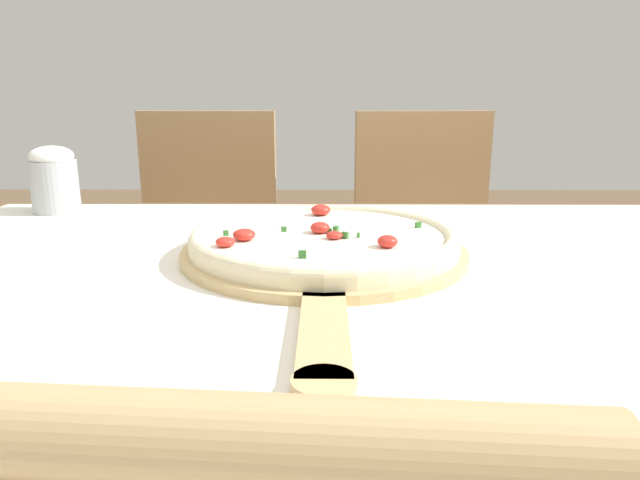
{
  "coord_description": "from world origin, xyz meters",
  "views": [
    {
      "loc": [
        0.0,
        -0.63,
        0.95
      ],
      "look_at": [
        -0.0,
        0.09,
        0.76
      ],
      "focal_mm": 32.0,
      "sensor_mm": 36.0,
      "label": 1
    }
  ],
  "objects_px": {
    "flour_cup": "(52,179)",
    "pizza": "(320,238)",
    "chair_left": "(204,252)",
    "chair_right": "(426,252)",
    "pizza_peel": "(320,256)",
    "rolling_pin": "(255,442)"
  },
  "relations": [
    {
      "from": "pizza_peel",
      "to": "chair_left",
      "type": "distance_m",
      "value": 0.88
    },
    {
      "from": "pizza",
      "to": "chair_right",
      "type": "height_order",
      "value": "chair_right"
    },
    {
      "from": "chair_right",
      "to": "flour_cup",
      "type": "distance_m",
      "value": 0.95
    },
    {
      "from": "rolling_pin",
      "to": "flour_cup",
      "type": "relative_size",
      "value": 3.98
    },
    {
      "from": "pizza_peel",
      "to": "pizza",
      "type": "bearing_deg",
      "value": 90.77
    },
    {
      "from": "chair_left",
      "to": "flour_cup",
      "type": "bearing_deg",
      "value": -108.47
    },
    {
      "from": "pizza_peel",
      "to": "flour_cup",
      "type": "xyz_separation_m",
      "value": [
        -0.49,
        0.31,
        0.06
      ]
    },
    {
      "from": "pizza",
      "to": "chair_left",
      "type": "distance_m",
      "value": 0.87
    },
    {
      "from": "pizza_peel",
      "to": "flour_cup",
      "type": "relative_size",
      "value": 4.78
    },
    {
      "from": "chair_left",
      "to": "flour_cup",
      "type": "xyz_separation_m",
      "value": [
        -0.17,
        -0.48,
        0.27
      ]
    },
    {
      "from": "pizza_peel",
      "to": "pizza",
      "type": "height_order",
      "value": "pizza"
    },
    {
      "from": "rolling_pin",
      "to": "chair_left",
      "type": "distance_m",
      "value": 1.29
    },
    {
      "from": "pizza_peel",
      "to": "flour_cup",
      "type": "distance_m",
      "value": 0.59
    },
    {
      "from": "pizza_peel",
      "to": "chair_left",
      "type": "bearing_deg",
      "value": 112.53
    },
    {
      "from": "pizza_peel",
      "to": "flour_cup",
      "type": "height_order",
      "value": "flour_cup"
    },
    {
      "from": "pizza",
      "to": "chair_right",
      "type": "distance_m",
      "value": 0.85
    },
    {
      "from": "pizza",
      "to": "chair_left",
      "type": "height_order",
      "value": "chair_left"
    },
    {
      "from": "chair_left",
      "to": "chair_right",
      "type": "xyz_separation_m",
      "value": [
        0.61,
        -0.0,
        0.0
      ]
    },
    {
      "from": "pizza_peel",
      "to": "chair_right",
      "type": "distance_m",
      "value": 0.87
    },
    {
      "from": "rolling_pin",
      "to": "chair_right",
      "type": "relative_size",
      "value": 0.54
    },
    {
      "from": "flour_cup",
      "to": "pizza",
      "type": "bearing_deg",
      "value": -30.48
    },
    {
      "from": "rolling_pin",
      "to": "flour_cup",
      "type": "distance_m",
      "value": 0.89
    }
  ]
}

